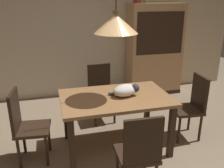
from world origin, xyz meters
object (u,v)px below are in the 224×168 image
Objects in this scene: chair_far_back at (101,90)px; chair_near_front at (139,152)px; hutch_bookcase at (154,52)px; chair_left_side at (25,124)px; cat_sleeping at (126,90)px; pendant_lamp at (116,24)px; dining_table at (116,104)px; chair_right_side at (192,104)px.

chair_far_back is 1.00× the size of chair_near_front.
chair_near_front is 0.50× the size of hutch_bookcase.
chair_near_front is 3.02m from hutch_bookcase.
chair_near_front and chair_left_side have the same top height.
pendant_lamp is at bearing 175.53° from cat_sleeping.
cat_sleeping is (0.14, -0.89, 0.32)m from chair_far_back.
chair_far_back is at bearing 90.04° from chair_near_front.
dining_table is at bearing -89.72° from chair_far_back.
chair_near_front is 1.43m from chair_right_side.
chair_left_side is at bearing 179.58° from dining_table.
chair_far_back is 1.44m from chair_right_side.
dining_table is 0.89m from chair_near_front.
chair_far_back is at bearing 37.75° from chair_left_side.
chair_left_side is (-2.26, 0.01, 0.00)m from chair_right_side.
chair_near_front reaches higher than cat_sleeping.
pendant_lamp is (-0.14, 0.01, 0.84)m from cat_sleeping.
chair_right_side is at bearing -0.28° from dining_table.
chair_far_back is at bearing 99.00° from cat_sleeping.
chair_left_side is at bearing -142.25° from chair_far_back.
cat_sleeping is at bearing -4.47° from pendant_lamp.
chair_far_back and chair_right_side have the same top height.
pendant_lamp reaches higher than chair_right_side.
hutch_bookcase is (2.47, 1.79, 0.38)m from chair_left_side.
chair_far_back is 0.95m from cat_sleeping.
pendant_lamp reaches higher than chair_far_back.
chair_right_side is at bearing 37.65° from chair_near_front.
chair_left_side reaches higher than dining_table.
cat_sleeping is at bearing -4.47° from dining_table.
hutch_bookcase is at bearing 35.99° from chair_left_side.
chair_near_front is at bearing -38.24° from chair_left_side.
chair_far_back is 2.30× the size of cat_sleeping.
hutch_bookcase is at bearing 53.33° from dining_table.
pendant_lamp is at bearing -89.72° from chair_far_back.
dining_table is 1.14m from chair_left_side.
pendant_lamp is 2.37m from hutch_bookcase.
chair_left_side is at bearing 179.65° from chair_right_side.
dining_table is at bearing -110.56° from pendant_lamp.
pendant_lamp is (0.00, -0.88, 1.15)m from chair_far_back.
hutch_bookcase is (1.34, 1.80, 0.24)m from dining_table.
cat_sleeping is (0.14, 0.87, 0.32)m from chair_near_front.
chair_right_side is at bearing -0.28° from pendant_lamp.
hutch_bookcase is (1.20, 1.81, 0.06)m from cat_sleeping.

